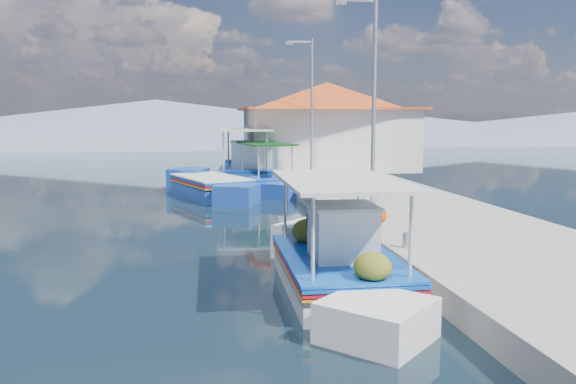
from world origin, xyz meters
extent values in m
plane|color=black|center=(0.00, 0.00, 0.00)|extent=(160.00, 160.00, 0.00)
cube|color=#9F9D94|center=(5.90, 6.00, 0.25)|extent=(5.00, 44.00, 0.50)
cylinder|color=#A5A8AD|center=(3.80, -3.00, 0.65)|extent=(0.20, 0.20, 0.30)
cylinder|color=#A5A8AD|center=(3.80, 2.00, 0.65)|extent=(0.20, 0.20, 0.30)
cylinder|color=#A5A8AD|center=(3.80, 8.00, 0.65)|extent=(0.20, 0.20, 0.30)
cylinder|color=#A5A8AD|center=(3.80, 14.00, 0.65)|extent=(0.20, 0.20, 0.30)
cube|color=silver|center=(2.11, -4.02, 0.19)|extent=(2.00, 3.84, 0.83)
cube|color=silver|center=(2.06, -1.51, 0.30)|extent=(1.96, 1.96, 0.92)
cube|color=silver|center=(2.16, -6.46, 0.19)|extent=(1.91, 1.91, 0.79)
cube|color=blue|center=(2.11, -4.02, 0.58)|extent=(2.06, 3.95, 0.05)
cube|color=red|center=(2.11, -4.02, 0.51)|extent=(2.06, 3.95, 0.04)
cube|color=gold|center=(2.11, -4.02, 0.45)|extent=(2.06, 3.95, 0.03)
cube|color=blue|center=(2.11, -4.02, 0.64)|extent=(2.08, 3.91, 0.04)
cube|color=brown|center=(2.11, -4.02, 0.61)|extent=(1.85, 3.76, 0.04)
cube|color=silver|center=(2.11, -4.29, 1.09)|extent=(1.08, 1.16, 0.96)
cube|color=silver|center=(2.11, -4.29, 1.59)|extent=(1.18, 1.25, 0.05)
cylinder|color=beige|center=(1.31, -2.45, 1.31)|extent=(0.06, 0.06, 1.40)
cylinder|color=beige|center=(2.85, -2.41, 1.31)|extent=(0.06, 0.06, 1.40)
cylinder|color=beige|center=(1.37, -5.63, 1.31)|extent=(0.06, 0.06, 1.40)
cylinder|color=beige|center=(2.91, -5.60, 1.31)|extent=(0.06, 0.06, 1.40)
cube|color=silver|center=(2.11, -4.02, 2.01)|extent=(2.10, 3.84, 0.06)
ellipsoid|color=#454C14|center=(1.73, -2.81, 0.86)|extent=(0.66, 0.73, 0.50)
ellipsoid|color=#454C14|center=(2.34, -2.36, 0.82)|extent=(0.56, 0.62, 0.42)
ellipsoid|color=#454C14|center=(2.32, -5.60, 0.84)|extent=(0.59, 0.65, 0.45)
sphere|color=#FF4F08|center=(2.97, -3.48, 1.27)|extent=(0.35, 0.35, 0.35)
cube|color=#1B46A3|center=(2.50, 10.27, 0.19)|extent=(2.26, 3.52, 0.84)
cube|color=#1B46A3|center=(2.85, 12.44, 0.30)|extent=(1.77, 1.77, 0.93)
cube|color=#1B46A3|center=(2.17, 8.16, 0.19)|extent=(1.72, 1.72, 0.79)
cube|color=blue|center=(2.50, 10.27, 0.58)|extent=(2.32, 3.62, 0.05)
cube|color=red|center=(2.50, 10.27, 0.51)|extent=(2.32, 3.62, 0.04)
cube|color=gold|center=(2.50, 10.27, 0.45)|extent=(2.32, 3.62, 0.04)
cube|color=#1B46A3|center=(2.50, 10.27, 0.64)|extent=(2.34, 3.59, 0.04)
cube|color=brown|center=(2.50, 10.27, 0.62)|extent=(2.11, 3.43, 0.04)
cylinder|color=beige|center=(2.02, 11.74, 1.32)|extent=(0.06, 0.06, 1.41)
cylinder|color=beige|center=(3.41, 11.52, 1.32)|extent=(0.06, 0.06, 1.41)
cylinder|color=beige|center=(1.59, 9.02, 1.32)|extent=(0.06, 0.06, 1.41)
cylinder|color=beige|center=(2.98, 8.80, 1.32)|extent=(0.06, 0.06, 1.41)
cube|color=#0A360E|center=(2.50, 10.27, 2.03)|extent=(2.34, 3.53, 0.06)
cube|color=#1B46A3|center=(0.12, 8.85, 0.24)|extent=(3.18, 4.18, 1.04)
cube|color=#1B46A3|center=(1.02, 11.17, 0.37)|extent=(1.87, 1.87, 1.15)
cube|color=#1B46A3|center=(-0.75, 6.60, 0.24)|extent=(1.81, 1.81, 0.98)
cube|color=blue|center=(0.12, 8.85, 0.72)|extent=(3.27, 4.31, 0.07)
cube|color=red|center=(0.12, 8.85, 0.63)|extent=(3.27, 4.31, 0.05)
cube|color=gold|center=(0.12, 8.85, 0.56)|extent=(3.27, 4.31, 0.04)
cube|color=silver|center=(0.12, 8.85, 0.80)|extent=(3.28, 4.28, 0.05)
cube|color=brown|center=(0.12, 8.85, 0.76)|extent=(3.00, 4.05, 0.05)
cube|color=#1B46A3|center=(1.88, 12.85, 0.25)|extent=(2.83, 4.73, 1.06)
cube|color=#1B46A3|center=(1.55, 15.83, 0.38)|extent=(2.37, 2.37, 1.17)
cube|color=#1B46A3|center=(2.21, 9.97, 0.25)|extent=(2.30, 2.30, 1.00)
cube|color=blue|center=(1.88, 12.85, 0.74)|extent=(2.91, 4.87, 0.07)
cube|color=red|center=(1.88, 12.85, 0.65)|extent=(2.91, 4.87, 0.06)
cube|color=gold|center=(1.88, 12.85, 0.57)|extent=(2.91, 4.87, 0.04)
cube|color=blue|center=(1.88, 12.85, 0.81)|extent=(2.93, 4.83, 0.06)
cube|color=brown|center=(1.88, 12.85, 0.78)|extent=(2.63, 4.62, 0.06)
cube|color=silver|center=(1.92, 12.52, 1.39)|extent=(1.44, 1.58, 1.23)
cube|color=silver|center=(1.92, 12.52, 2.03)|extent=(1.57, 1.71, 0.07)
cylinder|color=beige|center=(0.74, 14.62, 1.67)|extent=(0.08, 0.08, 1.78)
cylinder|color=beige|center=(2.60, 14.83, 1.67)|extent=(0.08, 0.08, 1.78)
cylinder|color=beige|center=(1.16, 10.87, 1.67)|extent=(0.08, 0.08, 1.78)
cylinder|color=beige|center=(3.02, 11.08, 1.67)|extent=(0.08, 0.08, 1.78)
cube|color=silver|center=(1.88, 12.85, 2.56)|extent=(2.94, 4.74, 0.08)
cube|color=silver|center=(6.20, 15.00, 2.00)|extent=(8.00, 6.00, 3.00)
cube|color=red|center=(6.20, 15.00, 3.55)|extent=(8.64, 6.48, 0.10)
pyramid|color=red|center=(6.20, 15.00, 4.20)|extent=(10.49, 10.49, 1.40)
cube|color=brown|center=(2.22, 14.00, 1.50)|extent=(0.06, 1.00, 2.00)
cube|color=blue|center=(2.22, 16.50, 2.10)|extent=(0.06, 1.20, 0.90)
cylinder|color=#A5A8AD|center=(4.60, 2.00, 3.50)|extent=(0.12, 0.12, 6.00)
cylinder|color=#A5A8AD|center=(4.10, 2.00, 6.35)|extent=(1.00, 0.08, 0.08)
cube|color=#A5A8AD|center=(3.60, 2.00, 6.30)|extent=(0.30, 0.14, 0.14)
cylinder|color=#A5A8AD|center=(4.60, 11.00, 3.50)|extent=(0.12, 0.12, 6.00)
cylinder|color=#A5A8AD|center=(4.10, 11.00, 6.35)|extent=(1.00, 0.08, 0.08)
cube|color=#A5A8AD|center=(3.60, 11.00, 6.30)|extent=(0.30, 0.14, 0.14)
cone|color=slate|center=(-5.00, 56.00, 2.45)|extent=(96.00, 96.00, 5.50)
cone|color=slate|center=(25.00, 56.00, 1.60)|extent=(76.80, 76.80, 3.80)
camera|label=1|loc=(-0.41, -14.01, 3.13)|focal=36.07mm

